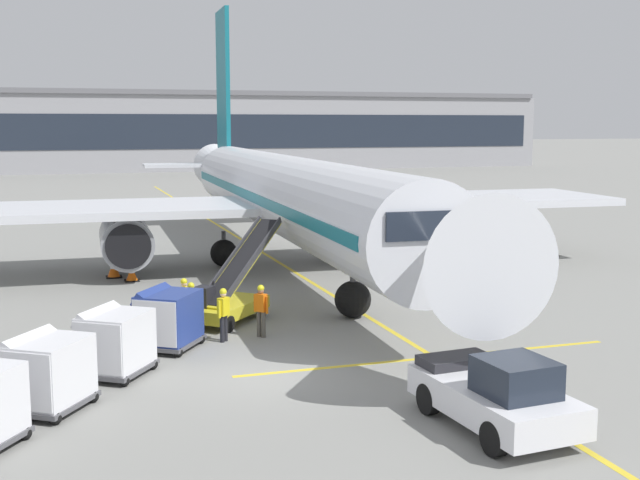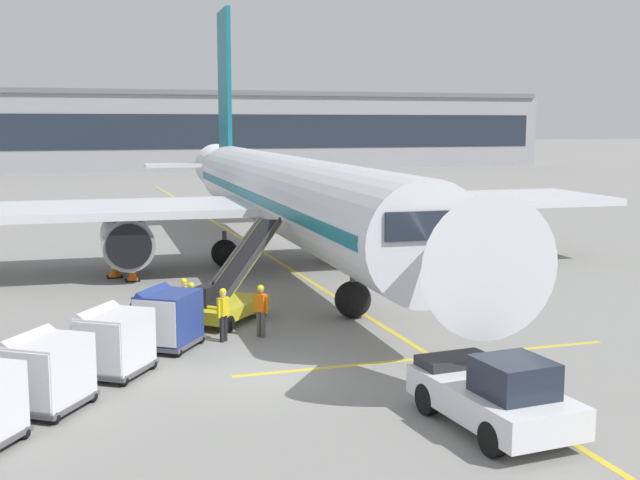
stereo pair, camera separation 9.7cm
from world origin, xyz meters
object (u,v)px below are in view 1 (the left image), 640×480
baggage_cart_lead (168,317)px  ground_crew_by_carts (261,307)px  safety_cone_engine_keepout (132,273)px  safety_cone_wingtip (114,269)px  ground_crew_wingwalker (184,300)px  pushback_tug (496,394)px  belt_loader (230,295)px  parked_airplane (283,195)px  ground_crew_by_loader (191,304)px  baggage_cart_third (47,371)px  baggage_cart_second (114,341)px  ground_crew_marshaller (223,311)px

baggage_cart_lead → ground_crew_by_carts: 3.13m
safety_cone_engine_keepout → safety_cone_wingtip: (-0.70, 1.14, 0.04)m
ground_crew_wingwalker → safety_cone_wingtip: ground_crew_wingwalker is taller
pushback_tug → safety_cone_wingtip: 23.00m
belt_loader → safety_cone_wingtip: size_ratio=5.85×
belt_loader → pushback_tug: 12.68m
parked_airplane → ground_crew_by_loader: size_ratio=24.97×
baggage_cart_third → belt_loader: bearing=51.6°
baggage_cart_third → ground_crew_wingwalker: size_ratio=1.55×
safety_cone_wingtip → baggage_cart_lead: bearing=-86.6°
baggage_cart_lead → pushback_tug: (6.23, -9.15, -0.17)m
baggage_cart_lead → ground_crew_by_loader: bearing=57.9°
baggage_cart_second → pushback_tug: size_ratio=0.59×
belt_loader → ground_crew_wingwalker: size_ratio=2.66×
parked_airplane → baggage_cart_third: 20.96m
parked_airplane → pushback_tug: (-1.09, -22.22, -2.70)m
belt_loader → baggage_cart_second: bearing=-129.3°
ground_crew_marshaller → pushback_tug: bearing=-64.9°
parked_airplane → ground_crew_by_loader: 13.36m
baggage_cart_third → safety_cone_engine_keepout: size_ratio=3.82×
pushback_tug → safety_cone_engine_keepout: pushback_tug is taller
safety_cone_engine_keepout → baggage_cart_lead: bearing=-89.7°
ground_crew_wingwalker → safety_cone_engine_keepout: (-0.94, 9.24, -0.65)m
parked_airplane → ground_crew_wingwalker: parked_airplane is taller
parked_airplane → ground_crew_marshaller: (-5.51, -12.78, -2.52)m
ground_crew_marshaller → parked_airplane: bearing=66.7°
baggage_cart_third → pushback_tug: bearing=-24.5°
baggage_cart_lead → pushback_tug: bearing=-55.7°
ground_crew_by_loader → ground_crew_marshaller: (0.82, -1.30, 0.00)m
ground_crew_marshaller → safety_cone_engine_keepout: (-1.87, 11.33, -0.65)m
safety_cone_wingtip → ground_crew_wingwalker: bearing=-81.0°
baggage_cart_third → ground_crew_by_loader: bearing=54.3°
parked_airplane → safety_cone_engine_keepout: parked_airplane is taller
baggage_cart_lead → ground_crew_wingwalker: (0.88, 2.38, -0.00)m
belt_loader → pushback_tug: (3.64, -12.15, -0.10)m
baggage_cart_third → ground_crew_by_carts: 8.39m
parked_airplane → pushback_tug: bearing=-92.8°
ground_crew_wingwalker → safety_cone_engine_keepout: 9.31m
baggage_cart_third → safety_cone_engine_keepout: (3.47, 16.31, -0.66)m
parked_airplane → ground_crew_by_loader: parked_airplane is taller
safety_cone_engine_keepout → parked_airplane: bearing=11.1°
parked_airplane → baggage_cart_second: bearing=-120.6°
ground_crew_marshaller → safety_cone_engine_keepout: bearing=99.4°
pushback_tug → safety_cone_engine_keepout: 21.70m
ground_crew_wingwalker → baggage_cart_third: bearing=-121.9°
ground_crew_by_loader → ground_crew_marshaller: same height
baggage_cart_third → safety_cone_wingtip: (2.76, 17.46, -0.61)m
baggage_cart_second → safety_cone_engine_keepout: 14.06m
ground_crew_marshaller → safety_cone_wingtip: 12.75m
pushback_tug → ground_crew_wingwalker: 12.71m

